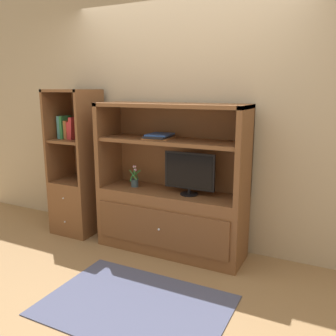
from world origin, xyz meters
name	(u,v)px	position (x,y,z in m)	size (l,w,h in m)	color
ground_plane	(151,266)	(0.00, 0.00, 0.00)	(8.00, 8.00, 0.00)	#99754C
painted_rear_wall	(185,112)	(0.00, 0.75, 1.40)	(6.00, 0.10, 2.80)	tan
area_rug	(135,305)	(0.19, -0.60, 0.01)	(1.40, 0.97, 0.01)	#4C5170
media_console	(170,205)	(0.00, 0.41, 0.49)	(1.51, 0.48, 1.50)	brown
tv_monitor	(189,173)	(0.21, 0.38, 0.85)	(0.51, 0.17, 0.41)	black
potted_plant	(135,181)	(-0.41, 0.39, 0.69)	(0.13, 0.14, 0.23)	#384C56
magazine_stack	(159,136)	(-0.12, 0.40, 1.17)	(0.29, 0.32, 0.05)	#A56638
bookshelf_tall	(78,186)	(-1.19, 0.41, 0.53)	(0.49, 0.49, 1.63)	brown
upright_book_row	(69,128)	(-1.27, 0.40, 1.20)	(0.22, 0.17, 0.26)	teal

